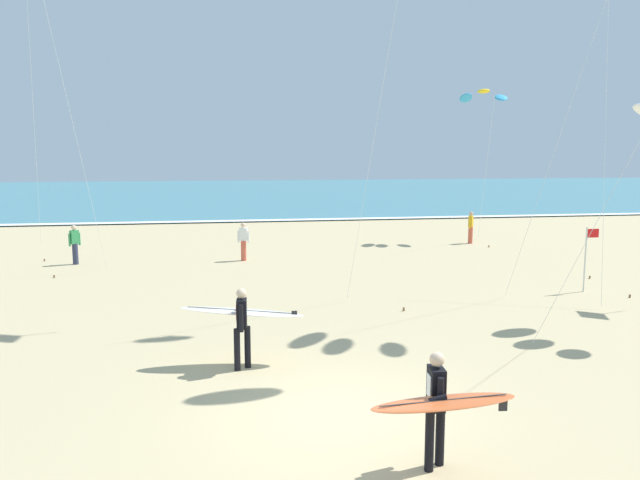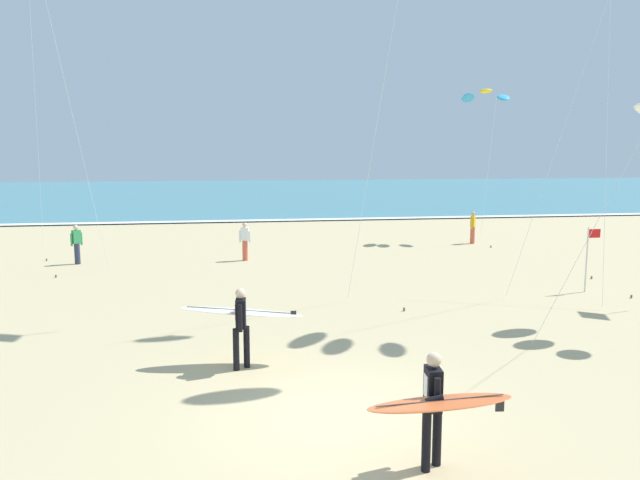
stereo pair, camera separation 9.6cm
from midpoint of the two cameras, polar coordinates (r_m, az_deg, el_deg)
The scene contains 10 objects.
ground_plane at distance 10.76m, azimuth 1.78°, elevation -16.20°, with size 160.00×160.00×0.00m, color tan.
ocean_water at distance 69.61m, azimuth -7.54°, elevation 4.43°, with size 160.00×60.00×0.08m, color teal.
shoreline_foam at distance 40.03m, azimuth -6.35°, elevation 1.83°, with size 160.00×1.04×0.01m, color white.
surfer_lead at distance 12.88m, azimuth -7.14°, elevation -7.15°, with size 2.63×1.02×1.71m.
surfer_trailing at distance 8.80m, azimuth 11.08°, elevation -14.70°, with size 2.01×0.98×1.71m.
kite_arc_golden_mid at distance 32.53m, azimuth 15.32°, elevation 12.88°, with size 2.54×3.53×7.62m.
bystander_green_top at distance 26.34m, azimuth -21.69°, elevation -0.36°, with size 0.40×0.35×1.59m.
bystander_white_top at distance 25.48m, azimuth -6.93°, elevation -0.11°, with size 0.49×0.25×1.59m.
bystander_yellow_top at distance 31.00m, azimuth 14.18°, elevation 1.16°, with size 0.34×0.41×1.59m.
lifeguard_flag at distance 21.30m, azimuth 23.93°, elevation -1.13°, with size 0.45×0.05×2.10m.
Camera 2 is at (-1.81, -9.64, 4.43)m, focal length 34.23 mm.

